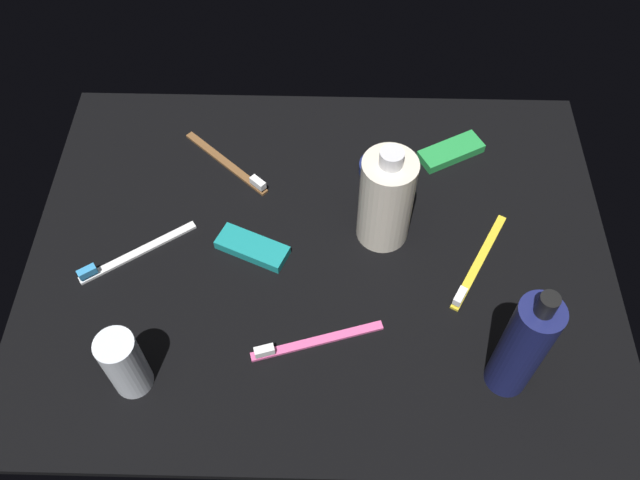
% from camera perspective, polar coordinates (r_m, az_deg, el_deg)
% --- Properties ---
extents(ground_plane, '(0.84, 0.64, 0.01)m').
position_cam_1_polar(ground_plane, '(0.96, -0.00, -1.21)').
color(ground_plane, black).
extents(lotion_bottle, '(0.05, 0.05, 0.21)m').
position_cam_1_polar(lotion_bottle, '(0.82, 17.08, -8.78)').
color(lotion_bottle, navy).
rests_on(lotion_bottle, ground_plane).
extents(bodywash_bottle, '(0.08, 0.08, 0.17)m').
position_cam_1_polar(bodywash_bottle, '(0.92, 5.71, 3.53)').
color(bodywash_bottle, silver).
rests_on(bodywash_bottle, ground_plane).
extents(deodorant_stick, '(0.05, 0.05, 0.11)m').
position_cam_1_polar(deodorant_stick, '(0.85, -16.50, -10.18)').
color(deodorant_stick, silver).
rests_on(deodorant_stick, ground_plane).
extents(toothbrush_pink, '(0.18, 0.06, 0.02)m').
position_cam_1_polar(toothbrush_pink, '(0.88, -0.69, -8.77)').
color(toothbrush_pink, '#E55999').
rests_on(toothbrush_pink, ground_plane).
extents(toothbrush_yellow, '(0.10, 0.16, 0.02)m').
position_cam_1_polar(toothbrush_yellow, '(0.96, 13.36, -2.14)').
color(toothbrush_yellow, yellow).
rests_on(toothbrush_yellow, ground_plane).
extents(toothbrush_brown, '(0.14, 0.13, 0.02)m').
position_cam_1_polar(toothbrush_brown, '(1.06, -7.73, 6.44)').
color(toothbrush_brown, brown).
rests_on(toothbrush_brown, ground_plane).
extents(toothbrush_white, '(0.15, 0.11, 0.02)m').
position_cam_1_polar(toothbrush_white, '(0.99, -15.99, -1.19)').
color(toothbrush_white, white).
rests_on(toothbrush_white, ground_plane).
extents(snack_bar_green, '(0.11, 0.08, 0.01)m').
position_cam_1_polar(snack_bar_green, '(1.09, 11.22, 7.49)').
color(snack_bar_green, green).
rests_on(snack_bar_green, ground_plane).
extents(snack_bar_teal, '(0.11, 0.08, 0.01)m').
position_cam_1_polar(snack_bar_teal, '(0.95, -5.87, -0.85)').
color(snack_bar_teal, teal).
rests_on(snack_bar_teal, ground_plane).
extents(cream_tin_left, '(0.06, 0.06, 0.02)m').
position_cam_1_polar(cream_tin_left, '(1.05, 5.13, 6.21)').
color(cream_tin_left, navy).
rests_on(cream_tin_left, ground_plane).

